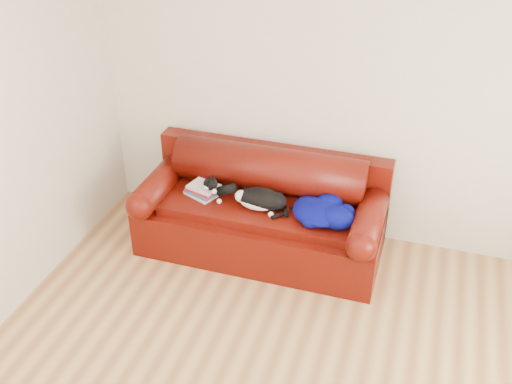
% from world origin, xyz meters
% --- Properties ---
extents(room_shell, '(4.52, 4.02, 2.61)m').
position_xyz_m(room_shell, '(0.12, 0.02, 1.67)').
color(room_shell, beige).
rests_on(room_shell, ground).
extents(sofa_base, '(2.10, 0.90, 0.50)m').
position_xyz_m(sofa_base, '(-0.64, 1.49, 0.24)').
color(sofa_base, '#380204').
rests_on(sofa_base, ground).
extents(sofa_back, '(2.10, 1.01, 0.88)m').
position_xyz_m(sofa_back, '(-0.64, 1.74, 0.54)').
color(sofa_back, '#380204').
rests_on(sofa_back, ground).
extents(book_stack, '(0.33, 0.30, 0.10)m').
position_xyz_m(book_stack, '(-1.15, 1.45, 0.55)').
color(book_stack, beige).
rests_on(book_stack, sofa_base).
extents(cat, '(0.60, 0.25, 0.22)m').
position_xyz_m(cat, '(-0.62, 1.40, 0.58)').
color(cat, black).
rests_on(cat, sofa_base).
extents(blanket, '(0.54, 0.45, 0.17)m').
position_xyz_m(blanket, '(-0.09, 1.40, 0.57)').
color(blanket, '#03024E').
rests_on(blanket, sofa_base).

